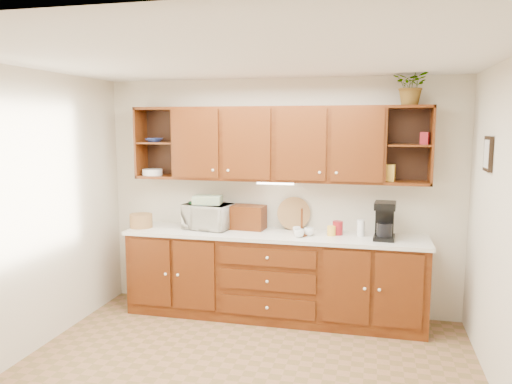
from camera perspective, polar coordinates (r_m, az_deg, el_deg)
The scene contains 25 objects.
floor at distance 4.39m, azimuth -2.05°, elevation -20.86°, with size 4.00×4.00×0.00m, color #8C6140.
ceiling at distance 3.88m, azimuth -2.24°, elevation 15.12°, with size 4.00×4.00×0.00m, color white.
back_wall at distance 5.62m, azimuth 2.64°, elevation -0.46°, with size 4.00×4.00×0.00m, color beige.
left_wall at distance 4.86m, azimuth -25.52°, elevation -2.50°, with size 3.50×3.50×0.00m, color beige.
base_cabinets at distance 5.52m, azimuth 2.00°, elevation -9.67°, with size 3.20×0.60×0.90m, color #3D1606.
countertop at distance 5.39m, azimuth 2.00°, elevation -4.92°, with size 3.24×0.64×0.04m, color silver.
upper_cabinets at distance 5.40m, azimuth 2.46°, elevation 5.54°, with size 3.20×0.33×0.80m.
undercabinet_light at distance 5.38m, azimuth 2.23°, elevation 1.02°, with size 0.40×0.05×0.03m, color white.
framed_picture at distance 4.71m, azimuth 25.01°, elevation 3.97°, with size 0.03×0.24×0.30m, color black.
wicker_basket at distance 5.80m, azimuth -13.00°, elevation -3.21°, with size 0.25×0.25×0.15m, color #9E7442.
microwave at distance 5.60m, azimuth -5.53°, elevation -2.78°, with size 0.51×0.34×0.28m, color beige.
towel_stack at distance 5.57m, azimuth -5.55°, elevation -0.89°, with size 0.31×0.23×0.09m, color #D5D164.
wine_bottle at distance 5.63m, azimuth -7.32°, elevation -2.61°, with size 0.07×0.07×0.31m, color black.
woven_tray at distance 5.58m, azimuth 4.32°, elevation -4.18°, with size 0.37×0.37×0.02m, color #9E7442.
bread_box at distance 5.56m, azimuth -0.94°, elevation -2.91°, with size 0.38×0.24×0.27m, color #3D1606.
mug_tree at distance 5.26m, azimuth 5.23°, elevation -4.53°, with size 0.27×0.27×0.29m.
canister_red at distance 5.36m, azimuth 9.32°, elevation -4.08°, with size 0.11×0.11×0.15m, color maroon.
canister_white at distance 5.34m, azimuth 11.88°, elevation -4.05°, with size 0.08×0.08×0.17m, color white.
canister_yellow at distance 5.31m, azimuth 8.61°, elevation -4.40°, with size 0.09×0.09×0.10m, color yellow.
coffee_maker at distance 5.23m, azimuth 14.49°, elevation -3.25°, with size 0.22×0.28×0.39m.
bowl_stack at distance 5.82m, azimuth -11.57°, elevation 5.84°, with size 0.18×0.18×0.04m, color #273C90.
plate_stack at distance 5.85m, azimuth -11.76°, elevation 2.23°, with size 0.23×0.23×0.07m, color white.
pantry_box_yellow at distance 5.30m, azimuth 15.06°, elevation 2.13°, with size 0.10×0.08×0.17m, color yellow.
pantry_box_red at distance 5.31m, azimuth 18.74°, elevation 5.84°, with size 0.08×0.07×0.12m, color maroon.
potted_plant at distance 5.29m, azimuth 17.44°, elevation 11.57°, with size 0.35×0.30×0.39m, color #999999.
Camera 1 is at (1.03, -3.71, 2.10)m, focal length 35.00 mm.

